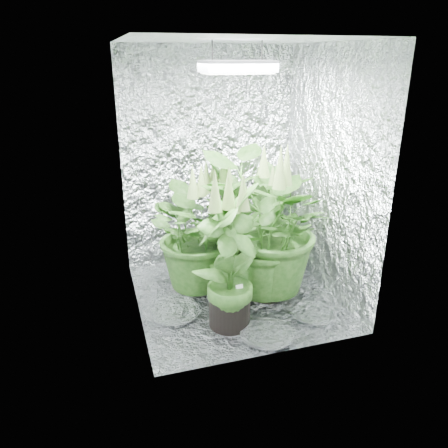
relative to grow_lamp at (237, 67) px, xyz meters
The scene contains 12 objects.
ground 1.83m from the grow_lamp, ahead, with size 1.60×1.60×0.00m, color silver.
walls 0.83m from the grow_lamp, ahead, with size 1.62×1.62×2.00m.
ceiling 0.17m from the grow_lamp, ahead, with size 1.60×1.60×0.01m, color silver.
grow_lamp is the anchor object (origin of this frame).
plant_a 1.34m from the grow_lamp, 134.56° to the left, with size 1.12×1.12×1.12m.
plant_b 1.31m from the grow_lamp, 83.04° to the left, with size 0.78×0.78×1.16m.
plant_c 1.59m from the grow_lamp, 46.81° to the left, with size 0.66×0.66×1.00m.
plant_d 1.42m from the grow_lamp, 145.96° to the right, with size 0.57×0.57×0.89m.
plant_e 1.25m from the grow_lamp, 10.49° to the right, with size 1.16×1.16×1.28m.
plant_f 1.34m from the grow_lamp, 113.95° to the right, with size 0.77×0.77×1.19m.
circulation_fan 1.83m from the grow_lamp, 34.37° to the left, with size 0.15×0.30×0.35m.
plant_label 1.58m from the grow_lamp, 104.01° to the right, with size 0.05×0.01×0.09m, color white.
Camera 1 is at (-1.03, -3.05, 1.90)m, focal length 35.00 mm.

